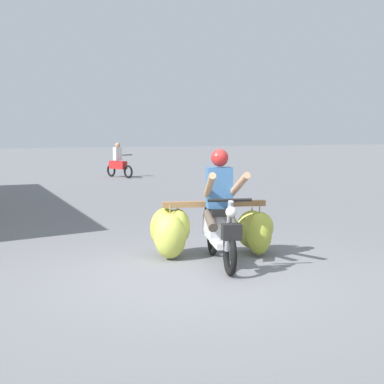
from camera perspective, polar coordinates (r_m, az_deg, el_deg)
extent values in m
plane|color=slate|center=(6.87, -0.38, -9.01)|extent=(120.00, 120.00, 0.00)
torus|color=black|center=(6.97, 3.94, -6.43)|extent=(0.22, 0.56, 0.56)
torus|color=black|center=(8.12, 2.12, -4.60)|extent=(0.22, 0.56, 0.56)
cube|color=silver|center=(7.44, 3.12, -5.30)|extent=(0.37, 0.60, 0.08)
cube|color=silver|center=(7.79, 2.53, -3.42)|extent=(0.43, 0.69, 0.36)
cube|color=black|center=(7.68, 2.66, -1.90)|extent=(0.40, 0.65, 0.10)
cylinder|color=gray|center=(6.96, 3.85, -3.59)|extent=(0.14, 0.29, 0.69)
cylinder|color=black|center=(6.87, 3.95, -0.85)|extent=(0.55, 0.18, 0.04)
sphere|color=silver|center=(6.81, 4.08, -2.10)|extent=(0.14, 0.14, 0.14)
cube|color=black|center=(6.81, 4.14, -4.15)|extent=(0.27, 0.21, 0.20)
cube|color=silver|center=(6.91, 3.96, -4.00)|extent=(0.17, 0.30, 0.04)
cube|color=olive|center=(7.89, 2.34, -1.24)|extent=(1.48, 0.47, 0.08)
cube|color=olive|center=(8.07, 2.10, -1.29)|extent=(1.33, 0.41, 0.06)
ellipsoid|color=#BEC84E|center=(8.37, 6.22, -3.85)|extent=(0.55, 0.52, 0.57)
cylinder|color=#998459|center=(8.31, 6.25, -1.47)|extent=(0.02, 0.02, 0.19)
ellipsoid|color=#AEB83D|center=(8.03, 7.00, -4.33)|extent=(0.45, 0.42, 0.62)
cylinder|color=#998459|center=(7.97, 7.04, -1.75)|extent=(0.02, 0.02, 0.17)
ellipsoid|color=#B1BB40|center=(7.95, -2.78, -3.80)|extent=(0.58, 0.57, 0.60)
cylinder|color=#998459|center=(7.90, -2.80, -1.53)|extent=(0.02, 0.02, 0.10)
ellipsoid|color=#B2BC42|center=(8.13, -2.42, -3.47)|extent=(0.37, 0.34, 0.51)
cylinder|color=#998459|center=(8.09, -2.43, -1.46)|extent=(0.02, 0.02, 0.13)
ellipsoid|color=#BCC64B|center=(8.20, 7.01, -3.67)|extent=(0.48, 0.45, 0.47)
cylinder|color=#998459|center=(8.16, 7.04, -1.62)|extent=(0.02, 0.02, 0.18)
ellipsoid|color=#BDC74D|center=(7.79, -2.28, -4.63)|extent=(0.53, 0.49, 0.64)
cylinder|color=#998459|center=(7.73, -2.29, -1.95)|extent=(0.02, 0.02, 0.17)
ellipsoid|color=#B3BE43|center=(7.88, -1.50, -3.65)|extent=(0.44, 0.42, 0.52)
cylinder|color=#998459|center=(7.84, -1.50, -1.61)|extent=(0.02, 0.02, 0.11)
cube|color=#386699|center=(7.52, 2.84, 0.46)|extent=(0.38, 0.30, 0.56)
sphere|color=#B22626|center=(7.47, 2.89, 3.57)|extent=(0.24, 0.24, 0.24)
cylinder|color=tan|center=(7.23, 4.89, 0.73)|extent=(0.22, 0.72, 0.39)
cylinder|color=tan|center=(7.15, 1.84, 0.69)|extent=(0.31, 0.71, 0.39)
cylinder|color=#4C4238|center=(7.49, 4.06, -2.89)|extent=(0.24, 0.46, 0.27)
cylinder|color=#4C4238|center=(7.43, 1.95, -2.95)|extent=(0.24, 0.46, 0.27)
torus|color=black|center=(21.84, -6.64, 2.11)|extent=(0.28, 0.51, 0.52)
torus|color=black|center=(22.70, -8.39, 2.24)|extent=(0.28, 0.51, 0.52)
cube|color=red|center=(22.33, -7.70, 2.80)|extent=(0.57, 0.92, 0.32)
cylinder|color=black|center=(21.84, -6.75, 3.84)|extent=(0.47, 0.23, 0.04)
cube|color=silver|center=(22.33, -7.75, 3.96)|extent=(0.35, 0.30, 0.52)
sphere|color=tan|center=(22.30, -7.73, 4.85)|extent=(0.20, 0.20, 0.20)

